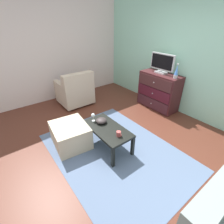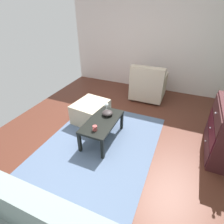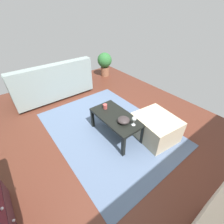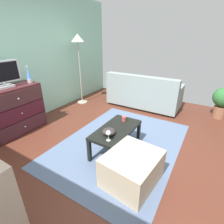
% 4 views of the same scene
% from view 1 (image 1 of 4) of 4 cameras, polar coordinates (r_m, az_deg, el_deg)
% --- Properties ---
extents(ground_plane, '(5.93, 4.62, 0.05)m').
position_cam_1_polar(ground_plane, '(3.27, 1.70, -10.51)').
color(ground_plane, '#562A1D').
extents(wall_accent_rear, '(5.93, 0.12, 2.66)m').
position_cam_1_polar(wall_accent_rear, '(4.21, 25.52, 16.70)').
color(wall_accent_rear, '#94CCB3').
rests_on(wall_accent_rear, ground_plane).
extents(wall_plain_left, '(0.12, 4.62, 2.66)m').
position_cam_1_polar(wall_plain_left, '(4.96, -19.56, 19.45)').
color(wall_plain_left, silver).
rests_on(wall_plain_left, ground_plane).
extents(area_rug, '(2.60, 1.90, 0.01)m').
position_cam_1_polar(area_rug, '(3.04, 1.14, -13.52)').
color(area_rug, slate).
rests_on(area_rug, ground_plane).
extents(dresser, '(1.03, 0.49, 0.91)m').
position_cam_1_polar(dresser, '(4.43, 15.87, 7.00)').
color(dresser, '#411A1D').
rests_on(dresser, ground_plane).
extents(tv, '(0.64, 0.18, 0.46)m').
position_cam_1_polar(tv, '(4.26, 16.98, 15.88)').
color(tv, silver).
rests_on(tv, dresser).
extents(lava_lamp, '(0.09, 0.09, 0.33)m').
position_cam_1_polar(lava_lamp, '(3.99, 21.43, 12.80)').
color(lava_lamp, '#B7B7BC').
rests_on(lava_lamp, dresser).
extents(coffee_table, '(0.94, 0.49, 0.42)m').
position_cam_1_polar(coffee_table, '(2.93, -1.67, -6.40)').
color(coffee_table, black).
rests_on(coffee_table, ground_plane).
extents(wine_glass, '(0.07, 0.07, 0.16)m').
position_cam_1_polar(wine_glass, '(3.04, -6.59, -1.18)').
color(wine_glass, silver).
rests_on(wine_glass, coffee_table).
extents(mug, '(0.11, 0.08, 0.08)m').
position_cam_1_polar(mug, '(2.69, 2.35, -7.56)').
color(mug, '#A74644').
rests_on(mug, coffee_table).
extents(bowl_decorative, '(0.20, 0.20, 0.09)m').
position_cam_1_polar(bowl_decorative, '(3.01, -3.71, -2.98)').
color(bowl_decorative, '#31292A').
rests_on(bowl_decorative, coffee_table).
extents(armchair, '(0.80, 0.81, 0.92)m').
position_cam_1_polar(armchair, '(4.58, -12.62, 7.04)').
color(armchair, '#332319').
rests_on(armchair, ground_plane).
extents(ottoman, '(0.76, 0.68, 0.42)m').
position_cam_1_polar(ottoman, '(3.16, -14.21, -7.72)').
color(ottoman, '#C2B194').
rests_on(ottoman, ground_plane).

